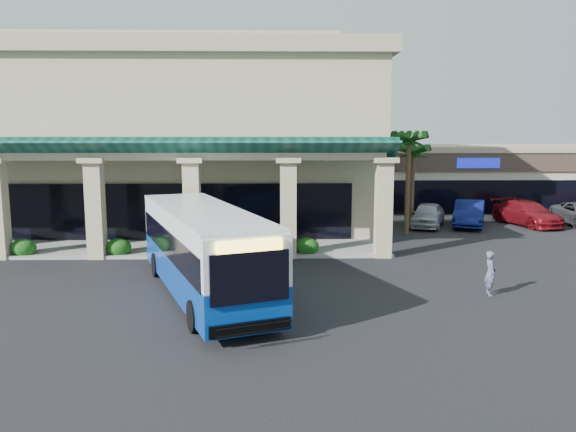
{
  "coord_description": "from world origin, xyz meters",
  "views": [
    {
      "loc": [
        0.9,
        -20.92,
        5.83
      ],
      "look_at": [
        1.46,
        3.74,
        2.2
      ],
      "focal_mm": 35.0,
      "sensor_mm": 36.0,
      "label": 1
    }
  ],
  "objects_px": {
    "pedestrian": "(490,273)",
    "car_red": "(527,213)",
    "car_white": "(469,213)",
    "car_silver": "(428,215)",
    "transit_bus": "(203,252)"
  },
  "relations": [
    {
      "from": "pedestrian",
      "to": "car_red",
      "type": "height_order",
      "value": "pedestrian"
    },
    {
      "from": "car_white",
      "to": "car_red",
      "type": "xyz_separation_m",
      "value": [
        3.88,
        0.38,
        -0.05
      ]
    },
    {
      "from": "car_white",
      "to": "car_red",
      "type": "relative_size",
      "value": 0.94
    },
    {
      "from": "transit_bus",
      "to": "car_silver",
      "type": "height_order",
      "value": "transit_bus"
    },
    {
      "from": "car_silver",
      "to": "car_red",
      "type": "distance_m",
      "value": 6.57
    },
    {
      "from": "car_silver",
      "to": "car_white",
      "type": "distance_m",
      "value": 2.68
    },
    {
      "from": "pedestrian",
      "to": "car_silver",
      "type": "relative_size",
      "value": 0.36
    },
    {
      "from": "transit_bus",
      "to": "pedestrian",
      "type": "bearing_deg",
      "value": -22.07
    },
    {
      "from": "car_white",
      "to": "car_red",
      "type": "bearing_deg",
      "value": 27.16
    },
    {
      "from": "car_silver",
      "to": "car_white",
      "type": "xyz_separation_m",
      "value": [
        2.68,
        0.13,
        0.06
      ]
    },
    {
      "from": "car_silver",
      "to": "car_white",
      "type": "height_order",
      "value": "car_white"
    },
    {
      "from": "pedestrian",
      "to": "car_red",
      "type": "relative_size",
      "value": 0.31
    },
    {
      "from": "transit_bus",
      "to": "car_silver",
      "type": "xyz_separation_m",
      "value": [
        12.21,
        14.8,
        -0.82
      ]
    },
    {
      "from": "car_silver",
      "to": "car_red",
      "type": "bearing_deg",
      "value": 26.88
    },
    {
      "from": "transit_bus",
      "to": "car_white",
      "type": "height_order",
      "value": "transit_bus"
    }
  ]
}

